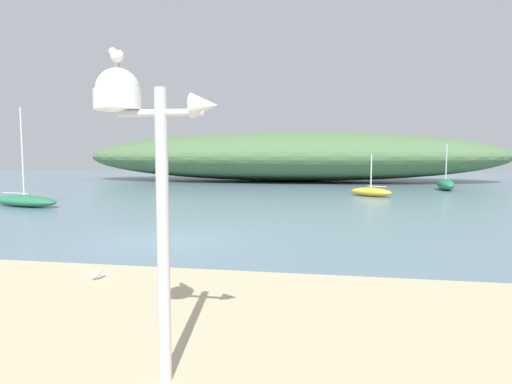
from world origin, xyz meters
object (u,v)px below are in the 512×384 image
object	(u,v)px
sailboat_outer_mooring	(371,192)
seagull_upper_strand	(96,273)
sailboat_inner_mooring	(24,200)
sailboat_west_reach	(446,185)
mast_structure	(137,131)
seagull_on_radar	(116,55)

from	to	relation	value
sailboat_outer_mooring	seagull_upper_strand	distance (m)	20.89
sailboat_inner_mooring	sailboat_outer_mooring	bearing A→B (deg)	25.87
sailboat_west_reach	seagull_upper_strand	world-z (taller)	sailboat_west_reach
sailboat_inner_mooring	sailboat_west_reach	size ratio (longest dim) A/B	1.40
sailboat_inner_mooring	seagull_upper_strand	bearing A→B (deg)	-47.10
sailboat_outer_mooring	sailboat_inner_mooring	bearing A→B (deg)	-154.13
sailboat_west_reach	seagull_upper_strand	xyz separation A→B (m)	(-12.63, -25.80, -0.09)
mast_structure	seagull_upper_strand	xyz separation A→B (m)	(-2.26, 2.96, -2.30)
sailboat_west_reach	seagull_upper_strand	distance (m)	28.73
sailboat_inner_mooring	seagull_on_radar	bearing A→B (deg)	-48.60
sailboat_outer_mooring	seagull_upper_strand	size ratio (longest dim) A/B	9.74
sailboat_outer_mooring	sailboat_west_reach	size ratio (longest dim) A/B	0.80
seagull_on_radar	seagull_upper_strand	size ratio (longest dim) A/B	0.89
seagull_on_radar	sailboat_west_reach	xyz separation A→B (m)	(10.56, 28.76, -2.92)
sailboat_outer_mooring	sailboat_west_reach	xyz separation A→B (m)	(5.93, 6.01, 0.12)
sailboat_west_reach	sailboat_inner_mooring	bearing A→B (deg)	-148.21
mast_structure	sailboat_west_reach	size ratio (longest dim) A/B	0.88
seagull_upper_strand	sailboat_inner_mooring	bearing A→B (deg)	132.90
seagull_on_radar	sailboat_outer_mooring	bearing A→B (deg)	78.49
mast_structure	sailboat_outer_mooring	xyz separation A→B (m)	(4.44, 22.76, -2.34)
sailboat_inner_mooring	mast_structure	bearing A→B (deg)	-48.18
seagull_on_radar	sailboat_outer_mooring	world-z (taller)	seagull_on_radar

